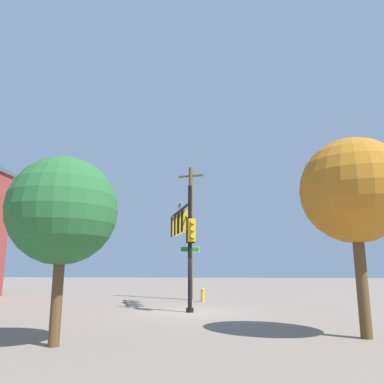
# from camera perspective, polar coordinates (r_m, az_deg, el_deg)

# --- Properties ---
(ground_plane) EXTENTS (120.00, 120.00, 0.00)m
(ground_plane) POSITION_cam_1_polar(r_m,az_deg,el_deg) (18.41, -0.33, -18.01)
(ground_plane) COLOR gray
(signal_pole_assembly) EXTENTS (5.28, 2.01, 6.12)m
(signal_pole_assembly) POSITION_cam_1_polar(r_m,az_deg,el_deg) (20.02, -1.28, -5.65)
(signal_pole_assembly) COLOR black
(signal_pole_assembly) RESTS_ON ground_plane
(utility_pole) EXTENTS (0.55, 1.78, 8.96)m
(utility_pole) POSITION_cam_1_polar(r_m,az_deg,el_deg) (25.36, -0.18, -5.81)
(utility_pole) COLOR brown
(utility_pole) RESTS_ON ground_plane
(fire_hydrant) EXTENTS (0.33, 0.24, 0.83)m
(fire_hydrant) POSITION_cam_1_polar(r_m,az_deg,el_deg) (23.95, 1.66, -15.51)
(fire_hydrant) COLOR gold
(fire_hydrant) RESTS_ON ground_plane
(tree_near) EXTENTS (3.11, 3.11, 5.25)m
(tree_near) POSITION_cam_1_polar(r_m,az_deg,el_deg) (11.28, -19.23, -2.74)
(tree_near) COLOR brown
(tree_near) RESTS_ON ground_plane
(tree_mid) EXTENTS (3.40, 3.40, 6.22)m
(tree_mid) POSITION_cam_1_polar(r_m,az_deg,el_deg) (13.00, 23.62, 0.16)
(tree_mid) COLOR brown
(tree_mid) RESTS_ON ground_plane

